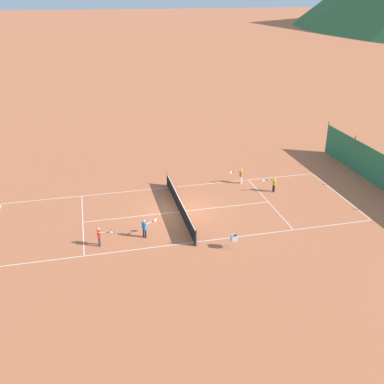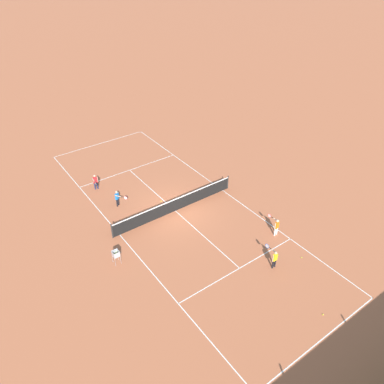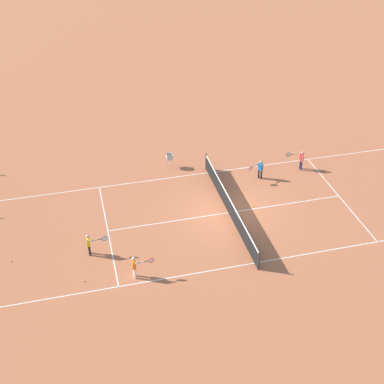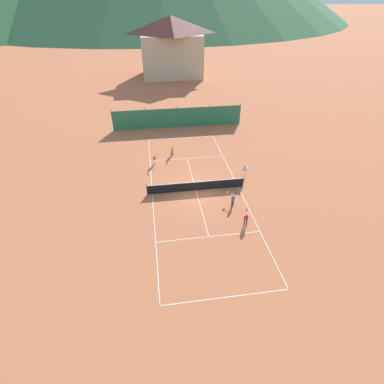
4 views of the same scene
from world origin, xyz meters
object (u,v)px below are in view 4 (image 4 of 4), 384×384
at_px(player_far_service, 246,218).
at_px(alpine_chalet, 171,46).
at_px(tennis_net, 196,186).
at_px(ball_hopper, 245,169).
at_px(player_near_service, 154,159).
at_px(tennis_ball_service_box, 201,199).
at_px(player_near_baseline, 172,150).
at_px(tennis_ball_by_net_left, 156,154).
at_px(tennis_ball_far_corner, 172,141).
at_px(player_far_baseline, 233,199).

height_order(player_far_service, alpine_chalet, alpine_chalet).
xyz_separation_m(tennis_net, ball_hopper, (5.31, 2.06, 0.16)).
bearing_deg(alpine_chalet, player_near_service, -98.20).
relative_size(tennis_net, alpine_chalet, 0.71).
bearing_deg(tennis_ball_service_box, player_near_baseline, 101.48).
distance_m(tennis_ball_by_net_left, ball_hopper, 10.49).
distance_m(player_near_baseline, alpine_chalet, 36.54).
bearing_deg(tennis_ball_far_corner, player_near_service, -113.79).
xyz_separation_m(player_far_baseline, alpine_chalet, (-0.99, 46.13, 5.13)).
bearing_deg(alpine_chalet, tennis_net, -92.38).
bearing_deg(player_far_baseline, tennis_ball_far_corner, 106.18).
distance_m(player_far_service, ball_hopper, 7.78).
xyz_separation_m(player_near_service, tennis_ball_by_net_left, (0.25, 2.33, -0.65)).
distance_m(player_far_service, alpine_chalet, 49.12).
xyz_separation_m(player_far_baseline, tennis_ball_service_box, (-2.57, 1.29, -0.66)).
height_order(tennis_ball_far_corner, tennis_ball_service_box, same).
bearing_deg(tennis_net, player_far_service, -59.63).
bearing_deg(tennis_ball_far_corner, ball_hopper, -54.12).
xyz_separation_m(player_near_service, alpine_chalet, (5.45, 37.86, 5.14)).
distance_m(player_far_service, player_near_service, 12.93).
bearing_deg(player_near_service, tennis_net, -56.63).
relative_size(player_near_baseline, tennis_ball_service_box, 17.65).
xyz_separation_m(player_far_baseline, tennis_ball_by_net_left, (-6.19, 10.60, -0.66)).
bearing_deg(player_far_baseline, alpine_chalet, 91.23).
distance_m(player_near_service, ball_hopper, 9.62).
bearing_deg(tennis_ball_by_net_left, player_far_service, -63.67).
bearing_deg(tennis_ball_service_box, player_far_baseline, -26.55).
relative_size(player_near_service, tennis_ball_service_box, 17.72).
bearing_deg(player_far_service, tennis_ball_by_net_left, 116.33).
height_order(tennis_net, player_far_service, player_far_service).
height_order(player_far_service, tennis_ball_service_box, player_far_service).
relative_size(tennis_ball_far_corner, tennis_ball_service_box, 1.00).
bearing_deg(player_near_service, player_far_baseline, -52.08).
xyz_separation_m(tennis_ball_far_corner, ball_hopper, (6.52, -9.02, 0.62)).
xyz_separation_m(tennis_ball_service_box, alpine_chalet, (1.59, 44.85, 5.79)).
bearing_deg(player_far_baseline, tennis_net, 135.67).
height_order(player_near_service, alpine_chalet, alpine_chalet).
distance_m(tennis_ball_far_corner, tennis_ball_service_box, 12.60).
height_order(player_near_baseline, tennis_ball_by_net_left, player_near_baseline).
xyz_separation_m(player_far_service, tennis_ball_service_box, (-2.97, 3.99, -0.67)).
distance_m(player_far_service, player_near_baseline, 13.67).
bearing_deg(player_near_service, tennis_ball_by_net_left, 83.79).
distance_m(tennis_ball_far_corner, ball_hopper, 11.15).
xyz_separation_m(player_near_service, ball_hopper, (8.96, -3.49, -0.03)).
height_order(tennis_net, tennis_ball_far_corner, tennis_net).
height_order(player_near_service, tennis_ball_far_corner, player_near_service).
bearing_deg(tennis_ball_far_corner, player_far_baseline, -73.82).
height_order(player_far_baseline, tennis_ball_by_net_left, player_far_baseline).
relative_size(player_far_baseline, tennis_ball_by_net_left, 17.92).
relative_size(tennis_net, player_near_service, 7.85).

